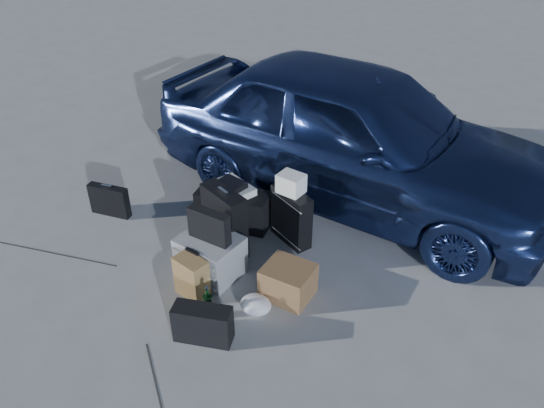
{
  "coord_description": "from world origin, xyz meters",
  "views": [
    {
      "loc": [
        2.63,
        -2.53,
        3.17
      ],
      "look_at": [
        0.34,
        0.85,
        0.47
      ],
      "focal_mm": 35.0,
      "sensor_mm": 36.0,
      "label": 1
    }
  ],
  "objects_px": {
    "duffel_bag": "(234,208)",
    "briefcase": "(109,200)",
    "car": "(353,133)",
    "suitcase_left": "(225,221)",
    "pelican_case": "(211,256)",
    "green_bottle": "(208,303)",
    "suitcase_right": "(291,216)",
    "cardboard_box": "(288,282)"
  },
  "relations": [
    {
      "from": "green_bottle",
      "to": "cardboard_box",
      "type": "bearing_deg",
      "value": 56.1
    },
    {
      "from": "cardboard_box",
      "to": "duffel_bag",
      "type": "bearing_deg",
      "value": 150.27
    },
    {
      "from": "suitcase_left",
      "to": "green_bottle",
      "type": "distance_m",
      "value": 0.92
    },
    {
      "from": "pelican_case",
      "to": "suitcase_left",
      "type": "distance_m",
      "value": 0.38
    },
    {
      "from": "car",
      "to": "suitcase_left",
      "type": "relative_size",
      "value": 6.72
    },
    {
      "from": "pelican_case",
      "to": "briefcase",
      "type": "xyz_separation_m",
      "value": [
        -1.47,
        0.13,
        -0.02
      ]
    },
    {
      "from": "pelican_case",
      "to": "cardboard_box",
      "type": "relative_size",
      "value": 1.29
    },
    {
      "from": "pelican_case",
      "to": "green_bottle",
      "type": "relative_size",
      "value": 1.67
    },
    {
      "from": "pelican_case",
      "to": "green_bottle",
      "type": "xyz_separation_m",
      "value": [
        0.34,
        -0.45,
        -0.03
      ]
    },
    {
      "from": "suitcase_left",
      "to": "suitcase_right",
      "type": "relative_size",
      "value": 1.18
    },
    {
      "from": "suitcase_right",
      "to": "duffel_bag",
      "type": "relative_size",
      "value": 0.74
    },
    {
      "from": "suitcase_left",
      "to": "cardboard_box",
      "type": "relative_size",
      "value": 1.61
    },
    {
      "from": "suitcase_left",
      "to": "cardboard_box",
      "type": "xyz_separation_m",
      "value": [
        0.84,
        -0.21,
        -0.17
      ]
    },
    {
      "from": "cardboard_box",
      "to": "green_bottle",
      "type": "height_order",
      "value": "green_bottle"
    },
    {
      "from": "briefcase",
      "to": "green_bottle",
      "type": "bearing_deg",
      "value": -32.33
    },
    {
      "from": "briefcase",
      "to": "cardboard_box",
      "type": "distance_m",
      "value": 2.2
    },
    {
      "from": "suitcase_left",
      "to": "duffel_bag",
      "type": "distance_m",
      "value": 0.45
    },
    {
      "from": "briefcase",
      "to": "suitcase_left",
      "type": "height_order",
      "value": "suitcase_left"
    },
    {
      "from": "briefcase",
      "to": "green_bottle",
      "type": "distance_m",
      "value": 1.9
    },
    {
      "from": "pelican_case",
      "to": "green_bottle",
      "type": "height_order",
      "value": "pelican_case"
    },
    {
      "from": "car",
      "to": "cardboard_box",
      "type": "xyz_separation_m",
      "value": [
        0.34,
        -1.76,
        -0.59
      ]
    },
    {
      "from": "car",
      "to": "suitcase_right",
      "type": "height_order",
      "value": "car"
    },
    {
      "from": "suitcase_right",
      "to": "cardboard_box",
      "type": "height_order",
      "value": "suitcase_right"
    },
    {
      "from": "pelican_case",
      "to": "duffel_bag",
      "type": "distance_m",
      "value": 0.78
    },
    {
      "from": "car",
      "to": "briefcase",
      "type": "bearing_deg",
      "value": 132.61
    },
    {
      "from": "car",
      "to": "briefcase",
      "type": "distance_m",
      "value": 2.63
    },
    {
      "from": "suitcase_left",
      "to": "pelican_case",
      "type": "bearing_deg",
      "value": -56.65
    },
    {
      "from": "car",
      "to": "cardboard_box",
      "type": "height_order",
      "value": "car"
    },
    {
      "from": "car",
      "to": "duffel_bag",
      "type": "relative_size",
      "value": 5.91
    },
    {
      "from": "suitcase_right",
      "to": "cardboard_box",
      "type": "bearing_deg",
      "value": -38.28
    },
    {
      "from": "briefcase",
      "to": "suitcase_left",
      "type": "bearing_deg",
      "value": -5.72
    },
    {
      "from": "car",
      "to": "suitcase_right",
      "type": "xyz_separation_m",
      "value": [
        -0.07,
        -1.08,
        -0.47
      ]
    },
    {
      "from": "car",
      "to": "briefcase",
      "type": "relative_size",
      "value": 10.06
    },
    {
      "from": "cardboard_box",
      "to": "car",
      "type": "bearing_deg",
      "value": 100.86
    },
    {
      "from": "car",
      "to": "cardboard_box",
      "type": "relative_size",
      "value": 10.84
    },
    {
      "from": "duffel_bag",
      "to": "briefcase",
      "type": "bearing_deg",
      "value": -168.45
    },
    {
      "from": "suitcase_left",
      "to": "car",
      "type": "bearing_deg",
      "value": 88.55
    },
    {
      "from": "car",
      "to": "green_bottle",
      "type": "bearing_deg",
      "value": 177.81
    },
    {
      "from": "cardboard_box",
      "to": "green_bottle",
      "type": "relative_size",
      "value": 1.29
    },
    {
      "from": "cardboard_box",
      "to": "pelican_case",
      "type": "bearing_deg",
      "value": -169.54
    },
    {
      "from": "car",
      "to": "duffel_bag",
      "type": "xyz_separation_m",
      "value": [
        -0.69,
        -1.17,
        -0.56
      ]
    },
    {
      "from": "briefcase",
      "to": "suitcase_right",
      "type": "height_order",
      "value": "suitcase_right"
    }
  ]
}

